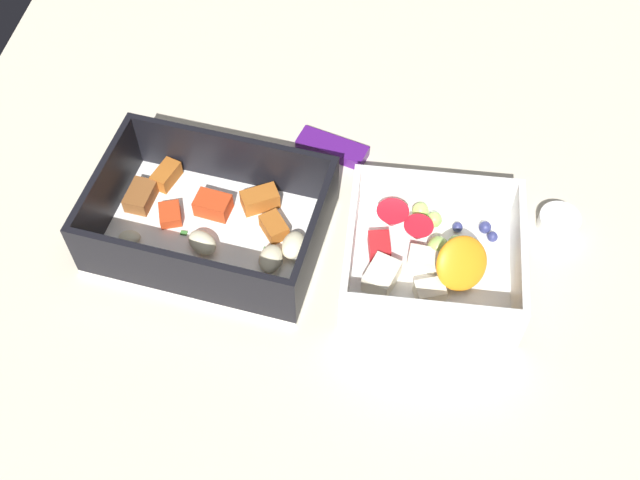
# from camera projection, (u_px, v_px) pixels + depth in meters

# --- Properties ---
(table_surface) EXTENTS (0.80, 0.80, 0.02)m
(table_surface) POSITION_uv_depth(u_px,v_px,m) (335.00, 249.00, 0.73)
(table_surface) COLOR beige
(table_surface) RESTS_ON ground
(pasta_container) EXTENTS (0.22, 0.16, 0.07)m
(pasta_container) POSITION_uv_depth(u_px,v_px,m) (212.00, 222.00, 0.71)
(pasta_container) COLOR white
(pasta_container) RESTS_ON table_surface
(fruit_bowl) EXTENTS (0.16, 0.15, 0.05)m
(fruit_bowl) POSITION_uv_depth(u_px,v_px,m) (430.00, 255.00, 0.70)
(fruit_bowl) COLOR white
(fruit_bowl) RESTS_ON table_surface
(candy_bar) EXTENTS (0.07, 0.04, 0.01)m
(candy_bar) POSITION_uv_depth(u_px,v_px,m) (332.00, 148.00, 0.78)
(candy_bar) COLOR #51197A
(candy_bar) RESTS_ON table_surface
(paper_cup_liner) EXTENTS (0.04, 0.04, 0.02)m
(paper_cup_liner) POSITION_uv_depth(u_px,v_px,m) (559.00, 222.00, 0.73)
(paper_cup_liner) COLOR white
(paper_cup_liner) RESTS_ON table_surface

